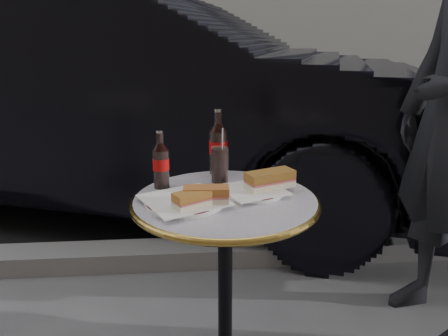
{
  "coord_description": "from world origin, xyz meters",
  "views": [
    {
      "loc": [
        -0.12,
        -1.34,
        1.25
      ],
      "look_at": [
        0.0,
        0.05,
        0.82
      ],
      "focal_mm": 35.0,
      "sensor_mm": 36.0,
      "label": 1
    }
  ],
  "objects": [
    {
      "name": "curb",
      "position": [
        0.0,
        0.9,
        0.05
      ],
      "size": [
        40.0,
        0.2,
        0.12
      ],
      "primitive_type": "cube",
      "color": "gray",
      "rests_on": "ground"
    },
    {
      "name": "asphalt_road",
      "position": [
        0.0,
        5.0,
        0.0
      ],
      "size": [
        40.0,
        8.0,
        0.0
      ],
      "primitive_type": "cube",
      "color": "black",
      "rests_on": "ground"
    },
    {
      "name": "parked_car",
      "position": [
        -0.5,
        1.92,
        0.81
      ],
      "size": [
        3.17,
        5.19,
        1.61
      ],
      "primitive_type": "imported",
      "rotation": [
        0.0,
        0.0,
        1.25
      ],
      "color": "black",
      "rests_on": "ground"
    },
    {
      "name": "sandwich_left_b",
      "position": [
        -0.07,
        -0.07,
        0.77
      ],
      "size": [
        0.14,
        0.07,
        0.05
      ],
      "primitive_type": "cube",
      "rotation": [
        0.0,
        0.0,
        -0.03
      ],
      "color": "#A45C29",
      "rests_on": "plate_left"
    },
    {
      "name": "cola_bottle_right",
      "position": [
        -0.0,
        0.27,
        0.86
      ],
      "size": [
        0.09,
        0.09,
        0.25
      ],
      "primitive_type": null,
      "rotation": [
        0.0,
        0.0,
        -0.39
      ],
      "color": "black",
      "rests_on": "bistro_table"
    },
    {
      "name": "plate_right",
      "position": [
        0.1,
        0.03,
        0.74
      ],
      "size": [
        0.24,
        0.24,
        0.01
      ],
      "primitive_type": "cylinder",
      "rotation": [
        0.0,
        0.0,
        0.19
      ],
      "color": "white",
      "rests_on": "bistro_table"
    },
    {
      "name": "sandwich_left_a",
      "position": [
        -0.1,
        -0.1,
        0.77
      ],
      "size": [
        0.15,
        0.12,
        0.05
      ],
      "primitive_type": "cube",
      "rotation": [
        0.0,
        0.0,
        0.53
      ],
      "color": "#A36729",
      "rests_on": "plate_left"
    },
    {
      "name": "plate_left",
      "position": [
        -0.13,
        -0.05,
        0.74
      ],
      "size": [
        0.31,
        0.31,
        0.01
      ],
      "primitive_type": "cylinder",
      "rotation": [
        0.0,
        0.0,
        0.28
      ],
      "color": "white",
      "rests_on": "bistro_table"
    },
    {
      "name": "bistro_table",
      "position": [
        0.0,
        0.0,
        0.37
      ],
      "size": [
        0.62,
        0.62,
        0.73
      ],
      "primitive_type": null,
      "color": "#BAB2C4",
      "rests_on": "ground"
    },
    {
      "name": "cola_bottle_left",
      "position": [
        -0.21,
        0.12,
        0.84
      ],
      "size": [
        0.07,
        0.07,
        0.21
      ],
      "primitive_type": null,
      "rotation": [
        0.0,
        0.0,
        -0.32
      ],
      "color": "black",
      "rests_on": "bistro_table"
    },
    {
      "name": "sandwich_right",
      "position": [
        0.16,
        0.05,
        0.77
      ],
      "size": [
        0.18,
        0.14,
        0.06
      ],
      "primitive_type": "cube",
      "rotation": [
        0.0,
        0.0,
        0.39
      ],
      "color": "brown",
      "rests_on": "plate_right"
    },
    {
      "name": "cola_glass",
      "position": [
        -0.01,
        0.17,
        0.8
      ],
      "size": [
        0.07,
        0.07,
        0.13
      ],
      "primitive_type": "cylinder",
      "rotation": [
        0.0,
        0.0,
        0.16
      ],
      "color": "black",
      "rests_on": "bistro_table"
    }
  ]
}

